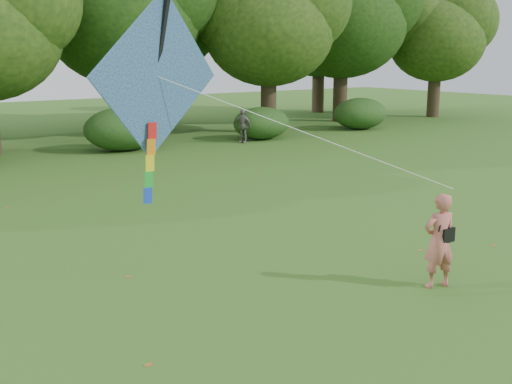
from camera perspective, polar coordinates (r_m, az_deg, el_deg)
ground at (r=12.25m, az=10.88°, el=-7.69°), size 100.00×100.00×0.00m
man_kite_flyer at (r=11.90m, az=15.97°, el=-4.19°), size 0.72×0.57×1.72m
bystander_right at (r=30.18m, az=-1.20°, el=5.88°), size 0.77×1.00×1.58m
crossbody_bag at (r=11.94m, az=16.47°, el=-3.60°), size 0.43×0.20×0.70m
flying_kite at (r=10.28m, az=-8.76°, el=9.90°), size 5.92×2.59×3.33m
tree_line at (r=32.39m, az=-17.99°, el=14.27°), size 54.70×15.30×9.48m
shrub_band at (r=26.80m, az=-18.69°, el=4.58°), size 39.15×3.22×1.88m
fallen_leaves at (r=14.46m, az=4.07°, el=-4.37°), size 10.86×14.23×0.01m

